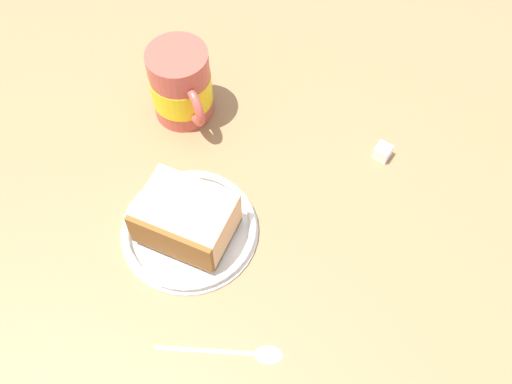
{
  "coord_description": "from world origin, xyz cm",
  "views": [
    {
      "loc": [
        -38.13,
        -2.17,
        62.48
      ],
      "look_at": [
        -1.9,
        -2.73,
        3.0
      ],
      "focal_mm": 42.5,
      "sensor_mm": 36.0,
      "label": 1
    }
  ],
  "objects_px": {
    "tea_mug": "(181,85)",
    "sugar_cube": "(383,152)",
    "cake_slice": "(186,219)",
    "teaspoon": "(246,353)",
    "small_plate": "(189,229)"
  },
  "relations": [
    {
      "from": "tea_mug",
      "to": "small_plate",
      "type": "bearing_deg",
      "value": -175.61
    },
    {
      "from": "sugar_cube",
      "to": "small_plate",
      "type": "bearing_deg",
      "value": 113.67
    },
    {
      "from": "small_plate",
      "to": "sugar_cube",
      "type": "relative_size",
      "value": 8.56
    },
    {
      "from": "small_plate",
      "to": "tea_mug",
      "type": "height_order",
      "value": "tea_mug"
    },
    {
      "from": "small_plate",
      "to": "sugar_cube",
      "type": "distance_m",
      "value": 0.26
    },
    {
      "from": "tea_mug",
      "to": "sugar_cube",
      "type": "distance_m",
      "value": 0.26
    },
    {
      "from": "tea_mug",
      "to": "teaspoon",
      "type": "relative_size",
      "value": 0.76
    },
    {
      "from": "small_plate",
      "to": "teaspoon",
      "type": "xyz_separation_m",
      "value": [
        -0.14,
        -0.06,
        -0.0
      ]
    },
    {
      "from": "teaspoon",
      "to": "sugar_cube",
      "type": "distance_m",
      "value": 0.3
    },
    {
      "from": "small_plate",
      "to": "sugar_cube",
      "type": "height_order",
      "value": "sugar_cube"
    },
    {
      "from": "small_plate",
      "to": "teaspoon",
      "type": "bearing_deg",
      "value": -155.91
    },
    {
      "from": "small_plate",
      "to": "tea_mug",
      "type": "xyz_separation_m",
      "value": [
        0.18,
        0.01,
        0.04
      ]
    },
    {
      "from": "cake_slice",
      "to": "teaspoon",
      "type": "relative_size",
      "value": 0.92
    },
    {
      "from": "cake_slice",
      "to": "sugar_cube",
      "type": "xyz_separation_m",
      "value": [
        0.11,
        -0.24,
        -0.03
      ]
    },
    {
      "from": "small_plate",
      "to": "cake_slice",
      "type": "height_order",
      "value": "cake_slice"
    }
  ]
}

